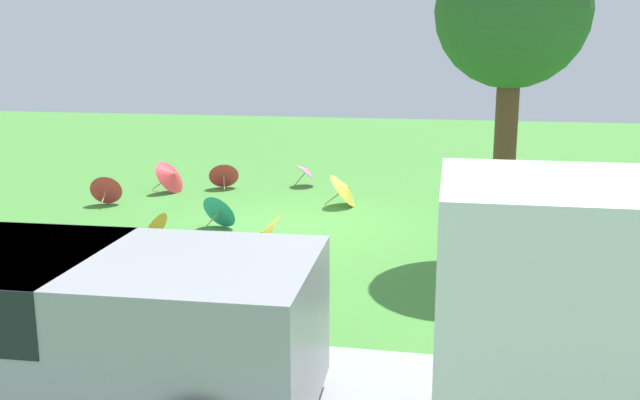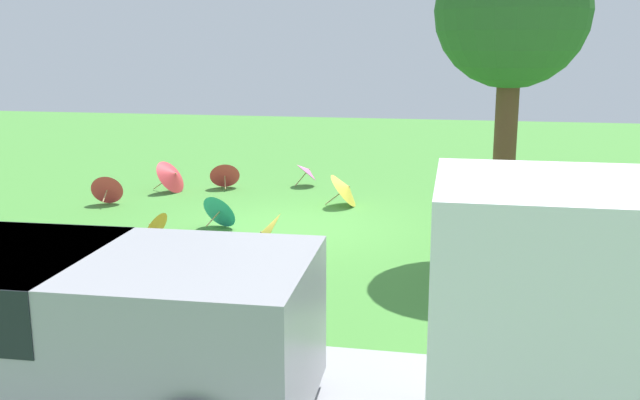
{
  "view_description": "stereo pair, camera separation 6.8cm",
  "coord_description": "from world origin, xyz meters",
  "px_view_note": "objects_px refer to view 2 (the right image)",
  "views": [
    {
      "loc": [
        -2.81,
        12.32,
        3.32
      ],
      "look_at": [
        -0.48,
        0.17,
        0.6
      ],
      "focal_mm": 40.03,
      "sensor_mm": 36.0,
      "label": 1
    },
    {
      "loc": [
        -2.88,
        12.3,
        3.32
      ],
      "look_at": [
        -0.48,
        0.17,
        0.6
      ],
      "focal_mm": 40.03,
      "sensor_mm": 36.0,
      "label": 2
    }
  ],
  "objects_px": {
    "parasol_pink_1": "(308,171)",
    "van_dark": "(39,318)",
    "park_bench": "(621,288)",
    "parasol_red_3": "(525,177)",
    "parasol_red_2": "(173,175)",
    "parasol_red_0": "(108,188)",
    "parasol_red_1": "(225,174)",
    "parasol_yellow_1": "(265,234)",
    "parasol_orange_0": "(153,226)",
    "parasol_teal_0": "(221,209)",
    "shade_tree": "(512,15)",
    "parasol_pink_0": "(558,266)",
    "parasol_yellow_3": "(346,189)"
  },
  "relations": [
    {
      "from": "van_dark",
      "to": "parasol_red_1",
      "type": "height_order",
      "value": "van_dark"
    },
    {
      "from": "parasol_red_2",
      "to": "parasol_yellow_3",
      "type": "height_order",
      "value": "parasol_red_2"
    },
    {
      "from": "parasol_red_2",
      "to": "parasol_red_3",
      "type": "relative_size",
      "value": 1.09
    },
    {
      "from": "parasol_red_0",
      "to": "parasol_red_2",
      "type": "distance_m",
      "value": 1.66
    },
    {
      "from": "parasol_teal_0",
      "to": "parasol_red_3",
      "type": "bearing_deg",
      "value": -145.06
    },
    {
      "from": "parasol_yellow_1",
      "to": "parasol_red_2",
      "type": "distance_m",
      "value": 5.7
    },
    {
      "from": "parasol_red_0",
      "to": "parasol_pink_0",
      "type": "bearing_deg",
      "value": 154.9
    },
    {
      "from": "parasol_red_0",
      "to": "parasol_red_1",
      "type": "distance_m",
      "value": 2.82
    },
    {
      "from": "parasol_pink_0",
      "to": "parasol_red_3",
      "type": "relative_size",
      "value": 1.0
    },
    {
      "from": "parasol_orange_0",
      "to": "parasol_yellow_1",
      "type": "relative_size",
      "value": 0.76
    },
    {
      "from": "parasol_yellow_3",
      "to": "parasol_pink_0",
      "type": "bearing_deg",
      "value": 127.12
    },
    {
      "from": "park_bench",
      "to": "parasol_red_3",
      "type": "bearing_deg",
      "value": -86.09
    },
    {
      "from": "shade_tree",
      "to": "parasol_red_3",
      "type": "xyz_separation_m",
      "value": [
        -0.75,
        -4.62,
        -3.31
      ]
    },
    {
      "from": "van_dark",
      "to": "park_bench",
      "type": "relative_size",
      "value": 2.83
    },
    {
      "from": "parasol_yellow_1",
      "to": "parasol_red_3",
      "type": "bearing_deg",
      "value": -127.69
    },
    {
      "from": "parasol_red_0",
      "to": "parasol_teal_0",
      "type": "bearing_deg",
      "value": 154.4
    },
    {
      "from": "parasol_yellow_1",
      "to": "parasol_red_1",
      "type": "height_order",
      "value": "parasol_yellow_1"
    },
    {
      "from": "parasol_orange_0",
      "to": "parasol_pink_1",
      "type": "bearing_deg",
      "value": -105.59
    },
    {
      "from": "park_bench",
      "to": "van_dark",
      "type": "bearing_deg",
      "value": 29.78
    },
    {
      "from": "parasol_red_3",
      "to": "parasol_orange_0",
      "type": "bearing_deg",
      "value": 38.87
    },
    {
      "from": "parasol_teal_0",
      "to": "parasol_red_1",
      "type": "height_order",
      "value": "parasol_teal_0"
    },
    {
      "from": "parasol_pink_0",
      "to": "parasol_red_2",
      "type": "bearing_deg",
      "value": -35.12
    },
    {
      "from": "parasol_orange_0",
      "to": "parasol_teal_0",
      "type": "relative_size",
      "value": 0.82
    },
    {
      "from": "parasol_red_3",
      "to": "parasol_yellow_3",
      "type": "bearing_deg",
      "value": 25.29
    },
    {
      "from": "parasol_yellow_1",
      "to": "parasol_red_0",
      "type": "height_order",
      "value": "parasol_yellow_1"
    },
    {
      "from": "shade_tree",
      "to": "parasol_red_1",
      "type": "xyz_separation_m",
      "value": [
        6.08,
        -4.2,
        -3.41
      ]
    },
    {
      "from": "parasol_red_0",
      "to": "shade_tree",
      "type": "bearing_deg",
      "value": 165.28
    },
    {
      "from": "park_bench",
      "to": "shade_tree",
      "type": "xyz_separation_m",
      "value": [
        1.26,
        -2.87,
        3.28
      ]
    },
    {
      "from": "parasol_red_0",
      "to": "parasol_yellow_3",
      "type": "height_order",
      "value": "parasol_yellow_3"
    },
    {
      "from": "shade_tree",
      "to": "parasol_yellow_3",
      "type": "bearing_deg",
      "value": -43.82
    },
    {
      "from": "parasol_red_0",
      "to": "parasol_red_2",
      "type": "bearing_deg",
      "value": -122.15
    },
    {
      "from": "parasol_pink_1",
      "to": "parasol_red_1",
      "type": "height_order",
      "value": "parasol_red_1"
    },
    {
      "from": "parasol_pink_0",
      "to": "parasol_red_0",
      "type": "xyz_separation_m",
      "value": [
        8.61,
        -4.03,
        -0.07
      ]
    },
    {
      "from": "parasol_red_2",
      "to": "parasol_red_3",
      "type": "height_order",
      "value": "parasol_red_2"
    },
    {
      "from": "parasol_pink_0",
      "to": "parasol_yellow_3",
      "type": "bearing_deg",
      "value": -52.88
    },
    {
      "from": "van_dark",
      "to": "parasol_orange_0",
      "type": "bearing_deg",
      "value": -75.75
    },
    {
      "from": "parasol_orange_0",
      "to": "parasol_red_2",
      "type": "distance_m",
      "value": 4.31
    },
    {
      "from": "parasol_red_1",
      "to": "parasol_teal_0",
      "type": "bearing_deg",
      "value": 107.75
    },
    {
      "from": "van_dark",
      "to": "park_bench",
      "type": "xyz_separation_m",
      "value": [
        -5.61,
        -3.21,
        -0.45
      ]
    },
    {
      "from": "shade_tree",
      "to": "parasol_teal_0",
      "type": "height_order",
      "value": "shade_tree"
    },
    {
      "from": "parasol_pink_1",
      "to": "van_dark",
      "type": "bearing_deg",
      "value": 89.37
    },
    {
      "from": "parasol_pink_0",
      "to": "parasol_red_2",
      "type": "distance_m",
      "value": 9.45
    },
    {
      "from": "parasol_red_1",
      "to": "park_bench",
      "type": "bearing_deg",
      "value": 136.05
    },
    {
      "from": "parasol_red_0",
      "to": "parasol_orange_0",
      "type": "bearing_deg",
      "value": 129.49
    },
    {
      "from": "parasol_pink_1",
      "to": "parasol_yellow_3",
      "type": "bearing_deg",
      "value": 122.49
    },
    {
      "from": "parasol_yellow_1",
      "to": "parasol_yellow_3",
      "type": "height_order",
      "value": "parasol_yellow_1"
    },
    {
      "from": "parasol_teal_0",
      "to": "parasol_pink_0",
      "type": "relative_size",
      "value": 0.95
    },
    {
      "from": "parasol_red_2",
      "to": "parasol_yellow_3",
      "type": "distance_m",
      "value": 4.14
    },
    {
      "from": "parasol_red_1",
      "to": "parasol_yellow_3",
      "type": "relative_size",
      "value": 0.99
    },
    {
      "from": "van_dark",
      "to": "parasol_red_1",
      "type": "xyz_separation_m",
      "value": [
        1.74,
        -10.29,
        -0.57
      ]
    }
  ]
}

